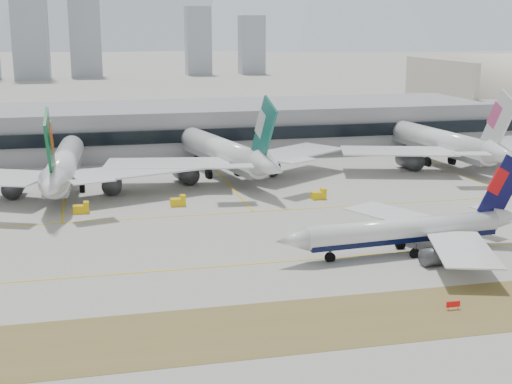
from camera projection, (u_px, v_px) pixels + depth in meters
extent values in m
plane|color=#9B9791|center=(227.00, 257.00, 130.23)|extent=(3000.00, 3000.00, 0.00)
cube|color=brown|center=(269.00, 327.00, 99.89)|extent=(360.00, 18.00, 0.06)
cube|color=yellow|center=(232.00, 265.00, 125.49)|extent=(360.00, 0.45, 0.04)
cube|color=yellow|center=(202.00, 215.00, 158.67)|extent=(360.00, 0.45, 0.04)
cylinder|color=white|center=(403.00, 230.00, 130.97)|extent=(38.54, 7.36, 4.19)
cube|color=black|center=(403.00, 236.00, 131.24)|extent=(37.72, 6.67, 1.89)
cone|color=white|center=(291.00, 241.00, 124.42)|extent=(6.18, 4.66, 4.19)
cone|color=white|center=(511.00, 217.00, 137.80)|extent=(8.83, 4.88, 4.19)
cube|color=white|center=(396.00, 215.00, 143.35)|extent=(17.76, 22.71, 0.25)
cube|color=white|center=(487.00, 209.00, 142.30)|extent=(5.71, 6.85, 0.17)
cylinder|color=#3F4247|center=(396.00, 232.00, 139.65)|extent=(6.63, 3.66, 3.14)
cube|color=#3F4247|center=(396.00, 226.00, 139.36)|extent=(2.68, 0.53, 1.47)
cube|color=white|center=(463.00, 249.00, 121.81)|extent=(15.16, 22.53, 0.25)
cylinder|color=#3F4247|center=(439.00, 256.00, 125.30)|extent=(6.63, 3.66, 3.14)
cube|color=#3F4247|center=(439.00, 249.00, 125.01)|extent=(2.68, 0.53, 1.47)
cube|color=#0A0B41|center=(502.00, 188.00, 135.66)|extent=(10.34, 1.24, 13.12)
cube|color=red|center=(498.00, 181.00, 135.01)|extent=(4.70, 0.85, 5.62)
cylinder|color=#3F4247|center=(330.00, 255.00, 127.43)|extent=(0.50, 0.50, 2.51)
cylinder|color=black|center=(330.00, 257.00, 127.55)|extent=(1.94, 0.89, 1.89)
cylinder|color=#3F4247|center=(415.00, 251.00, 129.54)|extent=(0.50, 0.50, 2.51)
cylinder|color=black|center=(415.00, 254.00, 129.66)|extent=(1.94, 0.89, 1.89)
cylinder|color=#3F4247|center=(400.00, 242.00, 134.59)|extent=(0.50, 0.50, 2.51)
cylinder|color=black|center=(400.00, 245.00, 134.71)|extent=(1.94, 0.89, 1.89)
cylinder|color=white|center=(64.00, 163.00, 179.45)|extent=(9.46, 49.94, 6.57)
cube|color=slate|center=(64.00, 170.00, 179.86)|extent=(8.42, 48.89, 2.95)
cone|color=white|center=(73.00, 145.00, 206.89)|extent=(7.00, 7.95, 6.57)
cone|color=white|center=(51.00, 187.00, 150.16)|extent=(7.20, 11.40, 6.57)
cube|color=white|center=(135.00, 170.00, 175.57)|extent=(34.48, 23.76, 0.39)
cube|color=white|center=(92.00, 181.00, 153.42)|extent=(10.11, 6.99, 0.26)
cylinder|color=#3F4247|center=(112.00, 183.00, 178.59)|extent=(5.40, 8.55, 4.92)
cube|color=#3F4247|center=(112.00, 175.00, 178.13)|extent=(0.69, 3.47, 2.30)
cube|color=white|center=(10.00, 184.00, 150.64)|extent=(10.32, 7.84, 0.26)
cylinder|color=#3F4247|center=(14.00, 186.00, 174.74)|extent=(5.40, 8.55, 4.92)
cube|color=#3F4247|center=(13.00, 178.00, 174.29)|extent=(0.69, 3.47, 2.30)
cube|color=#0C572C|center=(50.00, 147.00, 151.66)|extent=(1.39, 13.74, 17.61)
cube|color=#D04D0C|center=(50.00, 137.00, 152.54)|extent=(1.08, 6.22, 7.54)
cylinder|color=#3F4247|center=(71.00, 169.00, 198.75)|extent=(0.79, 0.79, 3.94)
cylinder|color=black|center=(72.00, 172.00, 198.94)|extent=(1.32, 3.02, 2.95)
cylinder|color=#3F4247|center=(47.00, 185.00, 178.64)|extent=(0.79, 0.79, 3.94)
cylinder|color=black|center=(48.00, 189.00, 178.83)|extent=(1.32, 3.02, 2.95)
cylinder|color=#3F4247|center=(82.00, 184.00, 180.03)|extent=(0.79, 0.79, 3.94)
cylinder|color=black|center=(82.00, 187.00, 180.22)|extent=(1.32, 3.02, 2.95)
cylinder|color=white|center=(221.00, 150.00, 197.59)|extent=(17.13, 50.61, 6.66)
cube|color=slate|center=(221.00, 156.00, 198.01)|extent=(15.94, 49.41, 3.00)
cone|color=white|center=(186.00, 135.00, 223.14)|extent=(8.13, 8.92, 6.66)
cone|color=white|center=(270.00, 167.00, 170.30)|extent=(8.87, 12.34, 6.66)
cube|color=white|center=(291.00, 153.00, 198.74)|extent=(34.67, 30.07, 0.40)
cube|color=white|center=(298.00, 160.00, 175.62)|extent=(10.52, 8.92, 0.27)
cylinder|color=#3F4247|center=(266.00, 165.00, 200.04)|extent=(6.65, 9.25, 4.99)
cube|color=#3F4247|center=(266.00, 158.00, 199.58)|extent=(1.23, 3.52, 2.33)
cube|color=white|center=(168.00, 163.00, 183.88)|extent=(33.99, 19.89, 0.40)
cube|color=white|center=(233.00, 166.00, 168.46)|extent=(9.77, 5.81, 0.27)
cylinder|color=#3F4247|center=(186.00, 173.00, 190.13)|extent=(6.65, 9.25, 4.99)
cube|color=#3F4247|center=(185.00, 166.00, 189.67)|extent=(1.23, 3.52, 2.33)
cube|color=#166257|center=(264.00, 132.00, 171.56)|extent=(3.52, 13.74, 17.86)
cube|color=silver|center=(261.00, 123.00, 172.34)|extent=(2.04, 6.29, 7.64)
cylinder|color=#3F4247|center=(197.00, 157.00, 215.66)|extent=(0.80, 0.80, 3.99)
cylinder|color=black|center=(197.00, 160.00, 215.86)|extent=(1.77, 3.17, 3.00)
cylinder|color=#3F4247|center=(209.00, 171.00, 195.80)|extent=(0.80, 0.80, 3.99)
cylinder|color=black|center=(209.00, 174.00, 195.99)|extent=(1.77, 3.17, 3.00)
cylinder|color=#3F4247|center=(238.00, 168.00, 199.38)|extent=(0.80, 0.80, 3.99)
cylinder|color=black|center=(238.00, 171.00, 199.57)|extent=(1.77, 3.17, 3.00)
cylinder|color=white|center=(438.00, 140.00, 214.14)|extent=(11.91, 50.60, 6.64)
cube|color=slate|center=(438.00, 146.00, 214.56)|extent=(10.82, 49.50, 2.99)
cone|color=white|center=(390.00, 127.00, 240.74)|extent=(7.41, 8.33, 6.64)
cone|color=white|center=(504.00, 155.00, 185.74)|extent=(7.78, 11.79, 6.64)
cube|color=white|center=(503.00, 144.00, 213.28)|extent=(34.98, 27.88, 0.40)
cylinder|color=#3F4247|center=(479.00, 155.00, 215.28)|extent=(5.84, 8.84, 4.98)
cube|color=#3F4247|center=(479.00, 149.00, 214.82)|extent=(0.86, 3.52, 2.32)
cube|color=white|center=(398.00, 151.00, 201.90)|extent=(34.64, 22.78, 0.40)
cube|color=white|center=(472.00, 154.00, 184.81)|extent=(10.10, 6.69, 0.27)
cylinder|color=#3F4247|center=(410.00, 160.00, 207.69)|extent=(5.84, 8.84, 4.98)
cube|color=#3F4247|center=(410.00, 154.00, 207.23)|extent=(0.86, 3.52, 2.32)
cube|color=silver|center=(498.00, 123.00, 187.13)|extent=(2.06, 13.86, 17.80)
cube|color=#CC4880|center=(495.00, 115.00, 187.96)|extent=(1.39, 6.30, 7.62)
cylinder|color=#3F4247|center=(405.00, 148.00, 232.90)|extent=(0.80, 0.80, 3.98)
cylinder|color=black|center=(404.00, 150.00, 233.09)|extent=(1.47, 3.09, 2.99)
cylinder|color=#3F4247|center=(427.00, 159.00, 212.71)|extent=(0.80, 0.80, 3.98)
cylinder|color=black|center=(427.00, 162.00, 212.90)|extent=(1.47, 3.09, 2.99)
cylinder|color=#3F4247|center=(452.00, 158.00, 215.45)|extent=(0.80, 0.80, 3.98)
cylinder|color=black|center=(452.00, 160.00, 215.64)|extent=(1.47, 3.09, 2.99)
cube|color=gray|center=(163.00, 128.00, 237.54)|extent=(280.00, 42.00, 15.00)
cube|color=black|center=(170.00, 137.00, 217.05)|extent=(280.00, 1.20, 4.00)
cube|color=beige|center=(438.00, 95.00, 279.00)|extent=(2.00, 57.00, 27.90)
cube|color=red|center=(453.00, 304.00, 105.85)|extent=(2.20, 0.15, 0.90)
cylinder|color=orange|center=(448.00, 309.00, 105.83)|extent=(0.10, 0.10, 0.50)
cylinder|color=orange|center=(458.00, 308.00, 106.17)|extent=(0.10, 0.10, 0.50)
cube|color=yellow|center=(319.00, 195.00, 172.75)|extent=(3.50, 2.00, 1.80)
cube|color=yellow|center=(323.00, 190.00, 172.74)|extent=(1.20, 1.80, 1.00)
cylinder|color=black|center=(315.00, 199.00, 171.86)|extent=(0.70, 0.30, 0.70)
cylinder|color=black|center=(313.00, 197.00, 173.37)|extent=(0.70, 0.30, 0.70)
cylinder|color=black|center=(324.00, 198.00, 172.38)|extent=(0.70, 0.30, 0.70)
cylinder|color=black|center=(322.00, 197.00, 173.90)|extent=(0.70, 0.30, 0.70)
cube|color=yellow|center=(178.00, 202.00, 166.17)|extent=(3.50, 2.00, 1.80)
cube|color=yellow|center=(183.00, 197.00, 166.16)|extent=(1.20, 1.80, 1.00)
cylinder|color=black|center=(173.00, 206.00, 165.28)|extent=(0.70, 0.30, 0.70)
cylinder|color=black|center=(172.00, 204.00, 166.80)|extent=(0.70, 0.30, 0.70)
cylinder|color=black|center=(184.00, 205.00, 165.80)|extent=(0.70, 0.30, 0.70)
cylinder|color=black|center=(183.00, 203.00, 167.32)|extent=(0.70, 0.30, 0.70)
cube|color=yellow|center=(81.00, 209.00, 159.91)|extent=(3.50, 2.00, 1.80)
cube|color=yellow|center=(86.00, 204.00, 159.89)|extent=(1.20, 1.80, 1.00)
cylinder|color=black|center=(76.00, 213.00, 159.02)|extent=(0.70, 0.30, 0.70)
cylinder|color=black|center=(76.00, 211.00, 160.53)|extent=(0.70, 0.30, 0.70)
cylinder|color=black|center=(87.00, 212.00, 159.54)|extent=(0.70, 0.30, 0.70)
cylinder|color=black|center=(87.00, 210.00, 161.06)|extent=(0.70, 0.30, 0.70)
cube|color=#979EAC|center=(28.00, 5.00, 529.99)|extent=(26.00, 23.40, 110.00)
cube|color=#979EAC|center=(85.00, 32.00, 557.57)|extent=(24.00, 21.60, 70.00)
cube|color=#979EAC|center=(198.00, 41.00, 583.70)|extent=(20.00, 18.00, 55.00)
cube|color=#979EAC|center=(252.00, 45.00, 594.34)|extent=(20.00, 18.00, 48.00)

